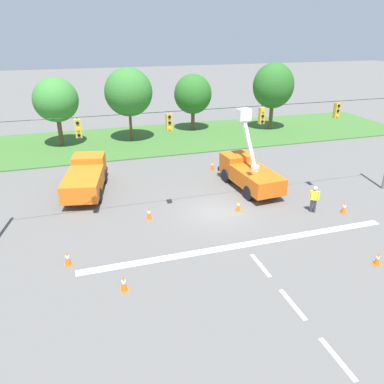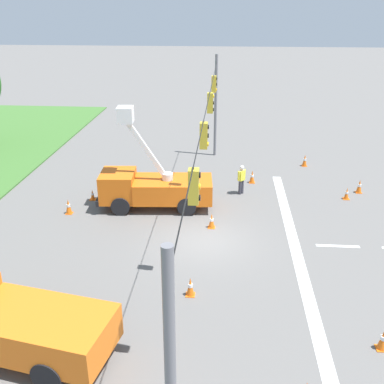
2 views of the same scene
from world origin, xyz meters
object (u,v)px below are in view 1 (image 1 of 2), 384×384
(tree_centre, at_px, (129,92))
(tree_far_east, at_px, (273,86))
(tree_east, at_px, (193,94))
(utility_truck_support_near, at_px, (86,177))
(traffic_cone_mid_left, at_px, (212,165))
(traffic_cone_lane_edge_b, at_px, (378,259))
(traffic_cone_near_bucket, at_px, (238,205))
(tree_west, at_px, (56,100))
(traffic_cone_lane_edge_a, at_px, (124,283))
(road_worker, at_px, (314,198))
(traffic_cone_mid_right, at_px, (344,207))
(traffic_cone_foreground_right, at_px, (68,258))
(traffic_cone_foreground_left, at_px, (237,167))
(utility_truck_bucket_lift, at_px, (249,172))
(traffic_cone_far_right, at_px, (149,213))

(tree_centre, xyz_separation_m, tree_far_east, (16.04, -0.05, -0.04))
(tree_east, bearing_deg, utility_truck_support_near, -130.62)
(traffic_cone_mid_left, distance_m, traffic_cone_lane_edge_b, 15.58)
(traffic_cone_near_bucket, bearing_deg, traffic_cone_lane_edge_b, -61.30)
(tree_west, bearing_deg, traffic_cone_near_bucket, -59.31)
(tree_far_east, distance_m, traffic_cone_lane_edge_a, 31.77)
(tree_centre, xyz_separation_m, traffic_cone_near_bucket, (4.04, -18.34, -4.60))
(tree_east, distance_m, road_worker, 22.42)
(traffic_cone_mid_right, bearing_deg, traffic_cone_foreground_right, -177.42)
(road_worker, xyz_separation_m, traffic_cone_foreground_right, (-14.98, -1.48, -0.61))
(tree_far_east, bearing_deg, traffic_cone_foreground_left, -128.60)
(tree_west, relative_size, tree_far_east, 0.89)
(road_worker, bearing_deg, tree_far_east, 69.22)
(tree_far_east, relative_size, traffic_cone_near_bucket, 9.56)
(road_worker, relative_size, traffic_cone_foreground_right, 2.28)
(traffic_cone_mid_right, bearing_deg, utility_truck_support_near, 151.61)
(utility_truck_support_near, distance_m, traffic_cone_foreground_left, 12.13)
(tree_centre, bearing_deg, traffic_cone_lane_edge_a, -99.57)
(tree_east, xyz_separation_m, traffic_cone_mid_left, (-2.34, -12.94, -3.68))
(traffic_cone_foreground_left, relative_size, traffic_cone_lane_edge_a, 0.76)
(traffic_cone_near_bucket, relative_size, traffic_cone_lane_edge_a, 0.97)
(traffic_cone_foreground_right, bearing_deg, traffic_cone_foreground_left, 36.57)
(tree_far_east, relative_size, traffic_cone_lane_edge_a, 9.32)
(road_worker, relative_size, traffic_cone_lane_edge_b, 2.57)
(utility_truck_bucket_lift, distance_m, traffic_cone_near_bucket, 4.10)
(tree_centre, relative_size, traffic_cone_far_right, 9.40)
(traffic_cone_mid_right, height_order, traffic_cone_lane_edge_a, traffic_cone_mid_right)
(traffic_cone_lane_edge_a, bearing_deg, tree_east, 66.55)
(utility_truck_bucket_lift, distance_m, traffic_cone_lane_edge_a, 13.88)
(traffic_cone_mid_left, bearing_deg, tree_centre, 115.42)
(tree_west, relative_size, traffic_cone_lane_edge_a, 8.30)
(tree_far_east, bearing_deg, tree_centre, 179.82)
(road_worker, distance_m, traffic_cone_lane_edge_b, 6.07)
(tree_west, xyz_separation_m, tree_centre, (6.92, -0.13, 0.45))
(tree_east, bearing_deg, traffic_cone_near_bucket, -99.29)
(traffic_cone_mid_right, bearing_deg, traffic_cone_near_bucket, 159.95)
(tree_centre, height_order, traffic_cone_mid_right, tree_centre)
(traffic_cone_far_right, bearing_deg, traffic_cone_mid_right, -13.57)
(traffic_cone_far_right, bearing_deg, tree_far_east, 44.97)
(utility_truck_support_near, bearing_deg, tree_far_east, 30.09)
(tree_far_east, distance_m, utility_truck_bucket_lift, 18.25)
(traffic_cone_foreground_left, bearing_deg, traffic_cone_mid_right, -70.07)
(traffic_cone_mid_right, bearing_deg, traffic_cone_far_right, 166.43)
(traffic_cone_mid_right, height_order, traffic_cone_near_bucket, traffic_cone_mid_right)
(traffic_cone_mid_right, relative_size, traffic_cone_far_right, 1.03)
(tree_west, bearing_deg, traffic_cone_foreground_right, -88.78)
(tree_centre, bearing_deg, tree_west, 178.89)
(traffic_cone_lane_edge_b, bearing_deg, traffic_cone_far_right, 140.27)
(traffic_cone_mid_left, bearing_deg, utility_truck_bucket_lift, -74.55)
(road_worker, xyz_separation_m, traffic_cone_near_bucket, (-4.47, 1.56, -0.61))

